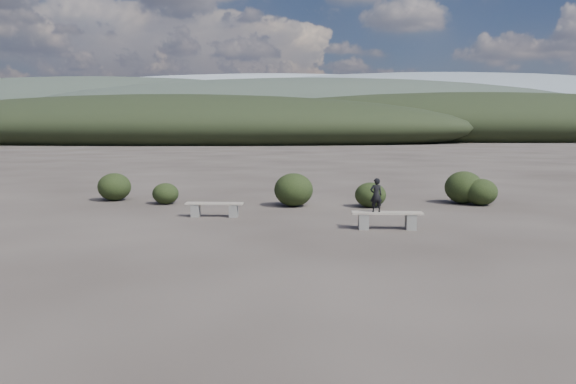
{
  "coord_description": "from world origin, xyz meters",
  "views": [
    {
      "loc": [
        -0.2,
        -12.17,
        2.93
      ],
      "look_at": [
        -0.7,
        3.5,
        1.1
      ],
      "focal_mm": 35.0,
      "sensor_mm": 36.0,
      "label": 1
    }
  ],
  "objects": [
    {
      "name": "seated_person",
      "position": [
        1.81,
        3.78,
        0.99
      ],
      "size": [
        0.39,
        0.3,
        0.97
      ],
      "primitive_type": "imported",
      "rotation": [
        0.0,
        0.0,
        3.33
      ],
      "color": "black",
      "rests_on": "bench_right"
    },
    {
      "name": "shrub_f",
      "position": [
        -7.82,
        9.77,
        0.55
      ],
      "size": [
        1.3,
        1.3,
        1.1
      ],
      "primitive_type": "ellipsoid",
      "color": "black",
      "rests_on": "ground"
    },
    {
      "name": "ground",
      "position": [
        0.0,
        0.0,
        0.0
      ],
      "size": [
        1200.0,
        1200.0,
        0.0
      ],
      "primitive_type": "plane",
      "color": "#302A26",
      "rests_on": "ground"
    },
    {
      "name": "shrub_c",
      "position": [
        2.16,
        8.24,
        0.45
      ],
      "size": [
        1.14,
        1.14,
        0.91
      ],
      "primitive_type": "ellipsoid",
      "color": "black",
      "rests_on": "ground"
    },
    {
      "name": "shrub_e",
      "position": [
        6.36,
        8.87,
        0.5
      ],
      "size": [
        1.2,
        1.2,
        1.0
      ],
      "primitive_type": "ellipsoid",
      "color": "black",
      "rests_on": "ground"
    },
    {
      "name": "mountain_ridges",
      "position": [
        -7.48,
        339.06,
        10.84
      ],
      "size": [
        500.0,
        400.0,
        56.0
      ],
      "color": "black",
      "rests_on": "ground"
    },
    {
      "name": "bench_right",
      "position": [
        2.13,
        3.77,
        0.31
      ],
      "size": [
        2.02,
        0.46,
        0.5
      ],
      "rotation": [
        0.0,
        0.0,
        -0.02
      ],
      "color": "slate",
      "rests_on": "ground"
    },
    {
      "name": "shrub_b",
      "position": [
        -0.65,
        8.38,
        0.61
      ],
      "size": [
        1.43,
        1.43,
        1.23
      ],
      "primitive_type": "ellipsoid",
      "color": "black",
      "rests_on": "ground"
    },
    {
      "name": "bench_left",
      "position": [
        -3.18,
        5.84,
        0.28
      ],
      "size": [
        1.88,
        0.42,
        0.47
      ],
      "rotation": [
        0.0,
        0.0,
        -0.02
      ],
      "color": "slate",
      "rests_on": "ground"
    },
    {
      "name": "shrub_a",
      "position": [
        -5.53,
        8.8,
        0.4
      ],
      "size": [
        0.99,
        0.99,
        0.81
      ],
      "primitive_type": "ellipsoid",
      "color": "black",
      "rests_on": "ground"
    },
    {
      "name": "shrub_d",
      "position": [
        5.83,
        9.32,
        0.62
      ],
      "size": [
        1.42,
        1.42,
        1.24
      ],
      "primitive_type": "ellipsoid",
      "color": "black",
      "rests_on": "ground"
    }
  ]
}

